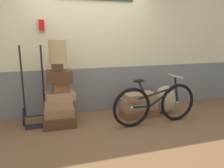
# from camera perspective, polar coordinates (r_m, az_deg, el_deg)

# --- Properties ---
(ground) EXTENTS (9.60, 5.20, 0.06)m
(ground) POSITION_cam_1_polar(r_m,az_deg,el_deg) (4.18, -3.35, -10.69)
(ground) COLOR brown
(station_building) EXTENTS (7.60, 0.74, 3.05)m
(station_building) POSITION_cam_1_polar(r_m,az_deg,el_deg) (4.68, -6.08, 11.34)
(station_building) COLOR slate
(station_building) RESTS_ON ground
(suitcase_0) EXTENTS (0.58, 0.48, 0.19)m
(suitcase_0) POSITION_cam_1_polar(r_m,az_deg,el_deg) (4.20, -13.28, -9.07)
(suitcase_0) COLOR #4C2D19
(suitcase_0) RESTS_ON ground
(suitcase_1) EXTENTS (0.54, 0.41, 0.15)m
(suitcase_1) POSITION_cam_1_polar(r_m,az_deg,el_deg) (4.15, -13.38, -6.82)
(suitcase_1) COLOR olive
(suitcase_1) RESTS_ON suitcase_0
(suitcase_2) EXTENTS (0.50, 0.38, 0.15)m
(suitcase_2) POSITION_cam_1_polar(r_m,az_deg,el_deg) (4.10, -13.42, -4.88)
(suitcase_2) COLOR #9E754C
(suitcase_2) RESTS_ON suitcase_1
(suitcase_3) EXTENTS (0.52, 0.42, 0.12)m
(suitcase_3) POSITION_cam_1_polar(r_m,az_deg,el_deg) (4.09, -13.17, -2.86)
(suitcase_3) COLOR #9E754C
(suitcase_3) RESTS_ON suitcase_2
(suitcase_4) EXTENTS (0.29, 0.24, 0.18)m
(suitcase_4) POSITION_cam_1_polar(r_m,az_deg,el_deg) (4.06, -13.00, -0.78)
(suitcase_4) COLOR brown
(suitcase_4) RESTS_ON suitcase_3
(suitcase_5) EXTENTS (0.46, 0.37, 0.21)m
(suitcase_5) POSITION_cam_1_polar(r_m,az_deg,el_deg) (4.02, -13.31, 1.91)
(suitcase_5) COLOR #4C2D19
(suitcase_5) RESTS_ON suitcase_4
(suitcase_6) EXTENTS (0.21, 0.16, 0.13)m
(suitcase_6) POSITION_cam_1_polar(r_m,az_deg,el_deg) (4.01, -13.86, 4.35)
(suitcase_6) COLOR brown
(suitcase_6) RESTS_ON suitcase_5
(suitcase_7) EXTENTS (0.78, 0.43, 0.15)m
(suitcase_7) POSITION_cam_1_polar(r_m,az_deg,el_deg) (4.59, 7.00, -7.22)
(suitcase_7) COLOR brown
(suitcase_7) RESTS_ON ground
(suitcase_8) EXTENTS (0.71, 0.36, 0.20)m
(suitcase_8) POSITION_cam_1_polar(r_m,az_deg,el_deg) (4.58, 6.98, -4.93)
(suitcase_8) COLOR #937051
(suitcase_8) RESTS_ON suitcase_7
(suitcase_9) EXTENTS (0.65, 0.36, 0.12)m
(suitcase_9) POSITION_cam_1_polar(r_m,az_deg,el_deg) (4.49, 7.11, -3.13)
(suitcase_9) COLOR #9E754C
(suitcase_9) RESTS_ON suitcase_8
(wicker_basket) EXTENTS (0.30, 0.30, 0.40)m
(wicker_basket) POSITION_cam_1_polar(r_m,az_deg,el_deg) (3.96, -13.76, 8.11)
(wicker_basket) COLOR tan
(wicker_basket) RESTS_ON suitcase_6
(luggage_trolley) EXTENTS (0.43, 0.39, 1.44)m
(luggage_trolley) POSITION_cam_1_polar(r_m,az_deg,el_deg) (4.27, -19.18, -5.93)
(luggage_trolley) COLOR black
(luggage_trolley) RESTS_ON ground
(burlap_sack) EXTENTS (0.44, 0.38, 0.58)m
(burlap_sack) POSITION_cam_1_polar(r_m,az_deg,el_deg) (4.81, 13.41, -3.84)
(burlap_sack) COLOR tan
(burlap_sack) RESTS_ON ground
(bicycle) EXTENTS (1.67, 0.46, 0.88)m
(bicycle) POSITION_cam_1_polar(r_m,az_deg,el_deg) (4.17, 11.06, -5.03)
(bicycle) COLOR black
(bicycle) RESTS_ON ground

